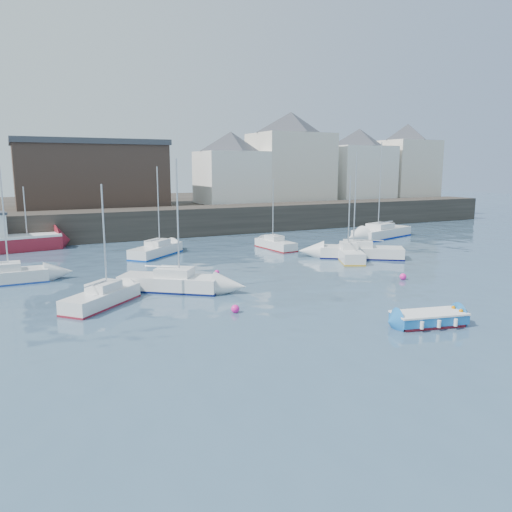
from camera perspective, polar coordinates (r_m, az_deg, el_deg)
name	(u,v)px	position (r m, az deg, el deg)	size (l,w,h in m)	color
water	(370,329)	(23.96, 12.92, -8.10)	(220.00, 220.00, 0.00)	#2D4760
quay_wall	(162,222)	(54.83, -10.71, 3.81)	(90.00, 5.00, 3.00)	#28231E
land_strip	(127,210)	(72.27, -14.58, 5.07)	(90.00, 32.00, 2.80)	#28231E
bldg_east_a	(291,156)	(68.85, 3.98, 11.31)	(13.36, 13.36, 11.80)	beige
bldg_east_b	(358,163)	(74.57, 11.62, 10.32)	(11.88, 11.88, 9.95)	white
bldg_east_c	(406,160)	(80.39, 16.80, 10.43)	(11.14, 11.14, 10.95)	beige
bldg_east_d	(231,167)	(64.33, -2.87, 10.12)	(11.14, 11.14, 8.95)	white
warehouse	(90,174)	(61.14, -18.41, 8.92)	(16.40, 10.40, 7.60)	#3D2D26
blue_dinghy	(429,318)	(25.07, 19.14, -6.72)	(3.69, 2.19, 0.66)	maroon
fishing_boat	(4,239)	(49.41, -26.84, 1.73)	(8.92, 4.37, 5.67)	maroon
sailboat_a	(102,297)	(28.23, -17.21, -4.55)	(4.75, 4.58, 6.51)	silver
sailboat_b	(171,282)	(30.66, -9.74, -2.97)	(6.05, 5.27, 7.87)	silver
sailboat_c	(349,254)	(40.67, 10.58, 0.24)	(3.68, 5.30, 6.71)	silver
sailboat_d	(361,252)	(41.92, 11.90, 0.49)	(6.75, 5.59, 8.58)	silver
sailboat_e	(0,277)	(35.84, -27.24, -2.11)	(5.84, 1.92, 7.50)	silver
sailboat_f	(275,244)	(45.55, 2.24, 1.37)	(1.99, 4.98, 6.31)	silver
sailboat_g	(382,232)	(54.55, 14.17, 2.65)	(8.20, 4.77, 9.89)	silver
sailboat_h	(156,250)	(42.88, -11.33, 0.68)	(5.50, 5.26, 7.43)	silver
buoy_near	(235,313)	(25.87, -2.38, -6.47)	(0.43, 0.43, 0.43)	#F91D96
buoy_mid	(403,280)	(34.61, 16.43, -2.61)	(0.45, 0.45, 0.45)	#F91D96
buoy_far	(217,275)	(34.88, -4.49, -2.12)	(0.34, 0.34, 0.34)	#F91D96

